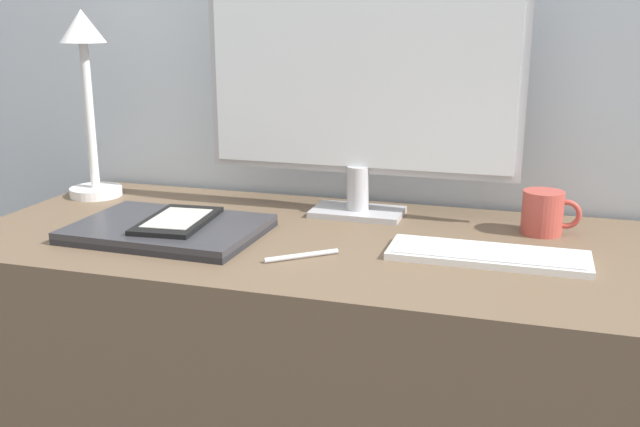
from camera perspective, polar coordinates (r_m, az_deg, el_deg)
The scene contains 8 objects.
desk at distance 1.46m, azimuth 0.38°, elevation -15.82°, with size 1.34×0.58×0.73m.
monitor at distance 1.41m, azimuth 3.21°, elevation 10.93°, with size 0.63×0.11×0.51m.
keyboard at distance 1.22m, azimuth 13.29°, elevation -3.25°, with size 0.33×0.12×0.01m.
laptop at distance 1.35m, azimuth -12.02°, elevation -1.23°, with size 0.34×0.25×0.02m.
ereader at distance 1.34m, azimuth -11.34°, elevation -0.55°, with size 0.13×0.20×0.01m.
desk_lamp at distance 1.65m, azimuth -18.18°, elevation 10.10°, with size 0.11×0.11×0.41m.
coffee_mug at distance 1.38m, azimuth 17.47°, elevation 0.07°, with size 0.11×0.08×0.08m.
pen at distance 1.20m, azimuth -1.49°, elevation -3.39°, with size 0.11×0.09×0.01m.
Camera 1 is at (0.35, -0.95, 1.12)m, focal length 40.00 mm.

